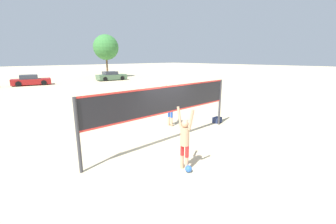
{
  "coord_description": "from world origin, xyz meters",
  "views": [
    {
      "loc": [
        -6.1,
        -6.44,
        3.47
      ],
      "look_at": [
        0.0,
        0.0,
        1.3
      ],
      "focal_mm": 24.0,
      "sensor_mm": 36.0,
      "label": 1
    }
  ],
  "objects_px": {
    "gear_bag": "(217,120)",
    "parked_car_far": "(31,80)",
    "player_blocker": "(170,105)",
    "volleyball": "(188,169)",
    "volleyball_net": "(168,103)",
    "player_spiker": "(185,138)",
    "tree_left_cluster": "(106,47)",
    "parked_car_near": "(111,76)"
  },
  "relations": [
    {
      "from": "parked_car_near",
      "to": "parked_car_far",
      "type": "distance_m",
      "value": 10.78
    },
    {
      "from": "player_blocker",
      "to": "volleyball",
      "type": "height_order",
      "value": "player_blocker"
    },
    {
      "from": "player_blocker",
      "to": "tree_left_cluster",
      "type": "bearing_deg",
      "value": 156.95
    },
    {
      "from": "volleyball_net",
      "to": "player_spiker",
      "type": "height_order",
      "value": "volleyball_net"
    },
    {
      "from": "volleyball_net",
      "to": "volleyball",
      "type": "distance_m",
      "value": 3.05
    },
    {
      "from": "player_blocker",
      "to": "gear_bag",
      "type": "relative_size",
      "value": 4.67
    },
    {
      "from": "player_spiker",
      "to": "player_blocker",
      "type": "bearing_deg",
      "value": -38.49
    },
    {
      "from": "volleyball_net",
      "to": "tree_left_cluster",
      "type": "bearing_deg",
      "value": 65.39
    },
    {
      "from": "volleyball_net",
      "to": "player_blocker",
      "type": "height_order",
      "value": "volleyball_net"
    },
    {
      "from": "player_blocker",
      "to": "parked_car_near",
      "type": "height_order",
      "value": "player_blocker"
    },
    {
      "from": "gear_bag",
      "to": "parked_car_near",
      "type": "xyz_separation_m",
      "value": [
        7.68,
        24.76,
        0.47
      ]
    },
    {
      "from": "player_spiker",
      "to": "tree_left_cluster",
      "type": "bearing_deg",
      "value": -25.04
    },
    {
      "from": "player_blocker",
      "to": "volleyball_net",
      "type": "bearing_deg",
      "value": -46.35
    },
    {
      "from": "player_blocker",
      "to": "volleyball",
      "type": "distance_m",
      "value": 4.96
    },
    {
      "from": "tree_left_cluster",
      "to": "volleyball_net",
      "type": "bearing_deg",
      "value": -114.61
    },
    {
      "from": "player_blocker",
      "to": "gear_bag",
      "type": "distance_m",
      "value": 2.8
    },
    {
      "from": "player_spiker",
      "to": "tree_left_cluster",
      "type": "height_order",
      "value": "tree_left_cluster"
    },
    {
      "from": "volleyball_net",
      "to": "player_spiker",
      "type": "bearing_deg",
      "value": -121.0
    },
    {
      "from": "volleyball_net",
      "to": "player_blocker",
      "type": "distance_m",
      "value": 2.36
    },
    {
      "from": "tree_left_cluster",
      "to": "parked_car_near",
      "type": "bearing_deg",
      "value": -113.12
    },
    {
      "from": "volleyball",
      "to": "player_spiker",
      "type": "bearing_deg",
      "value": 77.52
    },
    {
      "from": "volleyball_net",
      "to": "gear_bag",
      "type": "relative_size",
      "value": 16.76
    },
    {
      "from": "player_spiker",
      "to": "volleyball",
      "type": "bearing_deg",
      "value": 167.52
    },
    {
      "from": "volleyball",
      "to": "gear_bag",
      "type": "relative_size",
      "value": 0.48
    },
    {
      "from": "volleyball",
      "to": "tree_left_cluster",
      "type": "height_order",
      "value": "tree_left_cluster"
    },
    {
      "from": "player_spiker",
      "to": "parked_car_far",
      "type": "xyz_separation_m",
      "value": [
        2.17,
        28.43,
        -0.45
      ]
    },
    {
      "from": "volleyball",
      "to": "volleyball_net",
      "type": "bearing_deg",
      "value": 60.57
    },
    {
      "from": "player_spiker",
      "to": "volleyball",
      "type": "xyz_separation_m",
      "value": [
        -0.05,
        -0.22,
        -0.94
      ]
    },
    {
      "from": "player_blocker",
      "to": "parked_car_near",
      "type": "relative_size",
      "value": 0.45
    },
    {
      "from": "player_spiker",
      "to": "parked_car_far",
      "type": "height_order",
      "value": "player_spiker"
    },
    {
      "from": "player_blocker",
      "to": "volleyball",
      "type": "relative_size",
      "value": 9.71
    },
    {
      "from": "parked_car_near",
      "to": "tree_left_cluster",
      "type": "xyz_separation_m",
      "value": [
        2.23,
        5.23,
        4.52
      ]
    },
    {
      "from": "parked_car_far",
      "to": "tree_left_cluster",
      "type": "relative_size",
      "value": 0.65
    },
    {
      "from": "volleyball",
      "to": "gear_bag",
      "type": "height_order",
      "value": "gear_bag"
    },
    {
      "from": "volleyball_net",
      "to": "gear_bag",
      "type": "height_order",
      "value": "volleyball_net"
    },
    {
      "from": "player_spiker",
      "to": "parked_car_near",
      "type": "relative_size",
      "value": 0.43
    },
    {
      "from": "volleyball",
      "to": "parked_car_far",
      "type": "xyz_separation_m",
      "value": [
        2.22,
        28.65,
        0.49
      ]
    },
    {
      "from": "tree_left_cluster",
      "to": "parked_car_far",
      "type": "bearing_deg",
      "value": -163.29
    },
    {
      "from": "gear_bag",
      "to": "parked_car_far",
      "type": "relative_size",
      "value": 0.1
    },
    {
      "from": "volleyball_net",
      "to": "player_spiker",
      "type": "relative_size",
      "value": 3.75
    },
    {
      "from": "player_spiker",
      "to": "player_blocker",
      "type": "height_order",
      "value": "player_blocker"
    },
    {
      "from": "parked_car_near",
      "to": "tree_left_cluster",
      "type": "height_order",
      "value": "tree_left_cluster"
    }
  ]
}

